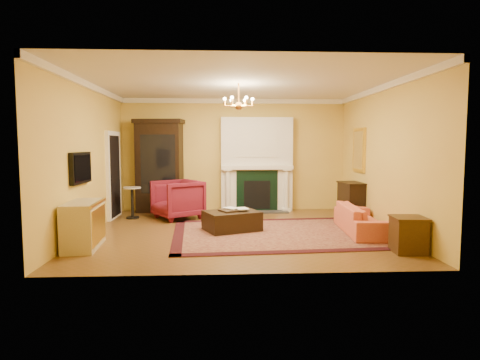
{
  "coord_description": "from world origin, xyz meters",
  "views": [
    {
      "loc": [
        -0.37,
        -8.12,
        1.77
      ],
      "look_at": [
        0.04,
        0.3,
        1.03
      ],
      "focal_mm": 30.0,
      "sensor_mm": 36.0,
      "label": 1
    }
  ],
  "objects": [
    {
      "name": "coral_sofa",
      "position": [
        2.49,
        -0.27,
        0.38
      ],
      "size": [
        0.7,
        1.96,
        0.75
      ],
      "primitive_type": "imported",
      "rotation": [
        0.0,
        0.0,
        1.5
      ],
      "color": "#CF6B41",
      "rests_on": "floor"
    },
    {
      "name": "doorway",
      "position": [
        -2.95,
        1.7,
        1.05
      ],
      "size": [
        0.08,
        1.05,
        2.1
      ],
      "color": "white",
      "rests_on": "wall_left"
    },
    {
      "name": "book_a",
      "position": [
        -0.22,
        0.06,
        0.59
      ],
      "size": [
        0.18,
        0.17,
        0.3
      ],
      "primitive_type": "imported",
      "rotation": [
        0.0,
        0.0,
        0.74
      ],
      "color": "gray",
      "rests_on": "ottoman_tray"
    },
    {
      "name": "leather_ottoman",
      "position": [
        -0.14,
        0.04,
        0.21
      ],
      "size": [
        1.27,
        1.11,
        0.39
      ],
      "primitive_type": "cube",
      "rotation": [
        0.0,
        0.0,
        0.39
      ],
      "color": "black",
      "rests_on": "oriental_rug"
    },
    {
      "name": "chandelier",
      "position": [
        -0.0,
        0.0,
        2.61
      ],
      "size": [
        0.63,
        0.55,
        0.53
      ],
      "color": "#CC8838",
      "rests_on": "ceiling"
    },
    {
      "name": "console_table",
      "position": [
        2.78,
        1.28,
        0.42
      ],
      "size": [
        0.5,
        0.8,
        0.85
      ],
      "primitive_type": "cube",
      "rotation": [
        0.0,
        0.0,
        0.09
      ],
      "color": "black",
      "rests_on": "floor"
    },
    {
      "name": "tv_panel",
      "position": [
        -2.95,
        -0.6,
        1.35
      ],
      "size": [
        0.09,
        0.95,
        0.58
      ],
      "color": "black",
      "rests_on": "wall_left"
    },
    {
      "name": "oriental_rug",
      "position": [
        0.72,
        -0.27,
        0.01
      ],
      "size": [
        4.24,
        3.3,
        0.02
      ],
      "primitive_type": "cube",
      "rotation": [
        0.0,
        0.0,
        0.07
      ],
      "color": "#410E12",
      "rests_on": "floor"
    },
    {
      "name": "wall_right",
      "position": [
        3.01,
        0.0,
        1.5
      ],
      "size": [
        0.02,
        5.5,
        3.0
      ],
      "primitive_type": "cube",
      "color": "#DCBF4F",
      "rests_on": "floor"
    },
    {
      "name": "topiary_left",
      "position": [
        -0.08,
        2.53,
        1.49
      ],
      "size": [
        0.17,
        0.17,
        0.47
      ],
      "color": "gray",
      "rests_on": "fireplace"
    },
    {
      "name": "china_cabinet",
      "position": [
        -1.97,
        2.49,
        1.16
      ],
      "size": [
        1.22,
        0.67,
        2.33
      ],
      "primitive_type": "cube",
      "rotation": [
        0.0,
        0.0,
        -0.12
      ],
      "color": "black",
      "rests_on": "floor"
    },
    {
      "name": "wingback_armchair",
      "position": [
        -1.41,
        1.5,
        0.51
      ],
      "size": [
        1.33,
        1.35,
        1.03
      ],
      "primitive_type": "imported",
      "rotation": [
        0.0,
        0.0,
        -0.99
      ],
      "color": "maroon",
      "rests_on": "floor"
    },
    {
      "name": "book_b",
      "position": [
        -0.04,
        0.05,
        0.6
      ],
      "size": [
        0.23,
        0.08,
        0.32
      ],
      "primitive_type": "imported",
      "rotation": [
        0.0,
        0.0,
        0.23
      ],
      "color": "gray",
      "rests_on": "ottoman_tray"
    },
    {
      "name": "wall_back",
      "position": [
        0.0,
        2.76,
        1.5
      ],
      "size": [
        6.0,
        0.02,
        3.0
      ],
      "primitive_type": "cube",
      "color": "#DCBF4F",
      "rests_on": "floor"
    },
    {
      "name": "wall_left",
      "position": [
        -3.01,
        0.0,
        1.5
      ],
      "size": [
        0.02,
        5.5,
        3.0
      ],
      "primitive_type": "cube",
      "color": "#DCBF4F",
      "rests_on": "floor"
    },
    {
      "name": "ceiling",
      "position": [
        0.0,
        0.0,
        3.01
      ],
      "size": [
        6.0,
        5.5,
        0.02
      ],
      "primitive_type": "cube",
      "color": "silver",
      "rests_on": "wall_back"
    },
    {
      "name": "end_table",
      "position": [
        2.72,
        -1.77,
        0.28
      ],
      "size": [
        0.53,
        0.53,
        0.57
      ],
      "primitive_type": "cube",
      "rotation": [
        0.0,
        0.0,
        -0.08
      ],
      "color": "#3B2610",
      "rests_on": "floor"
    },
    {
      "name": "floor",
      "position": [
        0.0,
        0.0,
        -0.01
      ],
      "size": [
        6.0,
        5.5,
        0.02
      ],
      "primitive_type": "cube",
      "color": "brown",
      "rests_on": "ground"
    },
    {
      "name": "pedestal_table",
      "position": [
        -2.49,
        1.55,
        0.44
      ],
      "size": [
        0.43,
        0.43,
        0.76
      ],
      "color": "black",
      "rests_on": "floor"
    },
    {
      "name": "fireplace",
      "position": [
        0.6,
        2.57,
        1.19
      ],
      "size": [
        1.9,
        0.7,
        2.5
      ],
      "color": "silver",
      "rests_on": "wall_back"
    },
    {
      "name": "gilt_mirror",
      "position": [
        2.97,
        1.4,
        1.65
      ],
      "size": [
        0.06,
        0.76,
        1.05
      ],
      "color": "yellow",
      "rests_on": "wall_right"
    },
    {
      "name": "topiary_right",
      "position": [
        1.39,
        2.53,
        1.45
      ],
      "size": [
        0.15,
        0.15,
        0.41
      ],
      "color": "gray",
      "rests_on": "fireplace"
    },
    {
      "name": "ottoman_tray",
      "position": [
        -0.13,
        0.07,
        0.43
      ],
      "size": [
        0.6,
        0.56,
        0.03
      ],
      "primitive_type": "cube",
      "rotation": [
        0.0,
        0.0,
        0.5
      ],
      "color": "black",
      "rests_on": "leather_ottoman"
    },
    {
      "name": "crown_molding",
      "position": [
        0.0,
        0.96,
        2.94
      ],
      "size": [
        6.0,
        5.5,
        0.12
      ],
      "color": "white",
      "rests_on": "ceiling"
    },
    {
      "name": "wall_front",
      "position": [
        0.0,
        -2.76,
        1.5
      ],
      "size": [
        6.0,
        0.02,
        3.0
      ],
      "primitive_type": "cube",
      "color": "#DCBF4F",
      "rests_on": "floor"
    },
    {
      "name": "commode",
      "position": [
        -2.73,
        -1.2,
        0.4
      ],
      "size": [
        0.59,
        1.11,
        0.8
      ],
      "primitive_type": "cube",
      "rotation": [
        0.0,
        0.0,
        0.07
      ],
      "color": "#BFB68C",
      "rests_on": "floor"
    }
  ]
}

